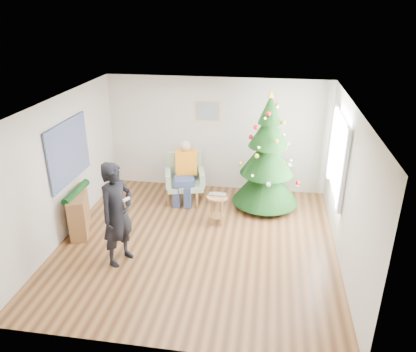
% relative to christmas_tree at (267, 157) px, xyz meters
% --- Properties ---
extents(floor, '(5.00, 5.00, 0.00)m').
position_rel_christmas_tree_xyz_m(floor, '(-1.17, -1.67, -1.14)').
color(floor, brown).
rests_on(floor, ground).
extents(ceiling, '(5.00, 5.00, 0.00)m').
position_rel_christmas_tree_xyz_m(ceiling, '(-1.17, -1.67, 1.46)').
color(ceiling, white).
rests_on(ceiling, wall_back).
extents(wall_back, '(5.00, 0.00, 5.00)m').
position_rel_christmas_tree_xyz_m(wall_back, '(-1.17, 0.83, 0.16)').
color(wall_back, silver).
rests_on(wall_back, floor).
extents(wall_front, '(5.00, 0.00, 5.00)m').
position_rel_christmas_tree_xyz_m(wall_front, '(-1.17, -4.17, 0.16)').
color(wall_front, silver).
rests_on(wall_front, floor).
extents(wall_left, '(0.00, 5.00, 5.00)m').
position_rel_christmas_tree_xyz_m(wall_left, '(-3.67, -1.67, 0.16)').
color(wall_left, silver).
rests_on(wall_left, floor).
extents(wall_right, '(0.00, 5.00, 5.00)m').
position_rel_christmas_tree_xyz_m(wall_right, '(1.33, -1.67, 0.16)').
color(wall_right, silver).
rests_on(wall_right, floor).
extents(window_panel, '(0.04, 1.30, 1.40)m').
position_rel_christmas_tree_xyz_m(window_panel, '(1.30, -0.67, 0.36)').
color(window_panel, white).
rests_on(window_panel, wall_right).
extents(curtains, '(0.05, 1.75, 1.50)m').
position_rel_christmas_tree_xyz_m(curtains, '(1.27, -0.67, 0.36)').
color(curtains, white).
rests_on(curtains, wall_right).
extents(christmas_tree, '(1.40, 1.40, 2.53)m').
position_rel_christmas_tree_xyz_m(christmas_tree, '(0.00, 0.00, 0.00)').
color(christmas_tree, '#3F2816').
rests_on(christmas_tree, floor).
extents(stool, '(0.41, 0.41, 0.61)m').
position_rel_christmas_tree_xyz_m(stool, '(-0.92, -0.90, -0.83)').
color(stool, brown).
rests_on(stool, floor).
extents(laptop, '(0.34, 0.22, 0.03)m').
position_rel_christmas_tree_xyz_m(laptop, '(-0.92, -0.90, -0.52)').
color(laptop, silver).
rests_on(laptop, stool).
extents(armchair, '(0.97, 0.93, 1.04)m').
position_rel_christmas_tree_xyz_m(armchair, '(-1.77, 0.04, -0.75)').
color(armchair, '#8FAA89').
rests_on(armchair, floor).
extents(seated_person, '(0.55, 0.72, 1.36)m').
position_rel_christmas_tree_xyz_m(seated_person, '(-1.75, -0.01, -0.43)').
color(seated_person, navy).
rests_on(seated_person, armchair).
extents(standing_man, '(0.67, 0.78, 1.81)m').
position_rel_christmas_tree_xyz_m(standing_man, '(-2.37, -2.40, -0.24)').
color(standing_man, black).
rests_on(standing_man, floor).
extents(game_controller, '(0.09, 0.13, 0.04)m').
position_rel_christmas_tree_xyz_m(game_controller, '(-2.18, -2.43, 0.06)').
color(game_controller, white).
rests_on(game_controller, standing_man).
extents(console, '(0.63, 1.04, 0.80)m').
position_rel_christmas_tree_xyz_m(console, '(-3.50, -1.56, -0.74)').
color(console, brown).
rests_on(console, floor).
extents(garland, '(0.14, 0.90, 0.14)m').
position_rel_christmas_tree_xyz_m(garland, '(-3.50, -1.56, -0.32)').
color(garland, black).
rests_on(garland, console).
extents(tapestry, '(0.03, 1.50, 1.15)m').
position_rel_christmas_tree_xyz_m(tapestry, '(-3.63, -1.37, 0.41)').
color(tapestry, black).
rests_on(tapestry, wall_left).
extents(framed_picture, '(0.52, 0.05, 0.42)m').
position_rel_christmas_tree_xyz_m(framed_picture, '(-1.37, 0.79, 0.71)').
color(framed_picture, tan).
rests_on(framed_picture, wall_back).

